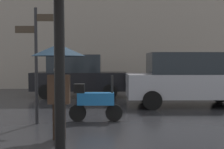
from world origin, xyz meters
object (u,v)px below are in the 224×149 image
at_px(street_signpost, 36,54).
at_px(parked_car_left, 78,76).
at_px(pedestrian_with_umbrella, 59,61).
at_px(parked_car_right, 187,79).
at_px(parked_scooter, 94,101).

bearing_deg(street_signpost, parked_car_left, 85.18).
bearing_deg(parked_car_left, pedestrian_with_umbrella, 85.00).
distance_m(parked_car_right, street_signpost, 5.49).
height_order(pedestrian_with_umbrella, street_signpost, street_signpost).
bearing_deg(parked_car_left, street_signpost, 77.13).
relative_size(parked_car_left, street_signpost, 1.42).
bearing_deg(parked_scooter, pedestrian_with_umbrella, -133.14).
relative_size(parked_car_right, street_signpost, 1.50).
bearing_deg(pedestrian_with_umbrella, parked_car_right, 18.68).
bearing_deg(parked_car_right, parked_scooter, -145.11).
relative_size(parked_car_left, parked_car_right, 0.95).
height_order(pedestrian_with_umbrella, parked_scooter, pedestrian_with_umbrella).
xyz_separation_m(parked_scooter, street_signpost, (-1.46, -0.26, 1.24)).
relative_size(parked_scooter, street_signpost, 0.48).
xyz_separation_m(pedestrian_with_umbrella, street_signpost, (-0.83, 1.41, 0.18)).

